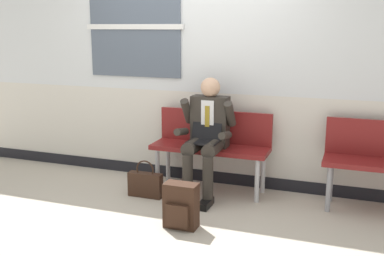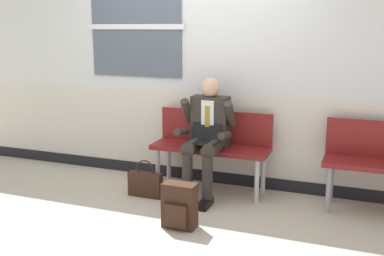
% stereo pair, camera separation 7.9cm
% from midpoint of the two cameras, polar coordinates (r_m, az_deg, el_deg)
% --- Properties ---
extents(ground_plane, '(18.00, 18.00, 0.00)m').
position_cam_midpoint_polar(ground_plane, '(4.99, -1.55, -8.62)').
color(ground_plane, '#B2A899').
extents(station_wall, '(6.94, 0.16, 2.84)m').
position_cam_midpoint_polar(station_wall, '(5.30, 1.12, 8.37)').
color(station_wall, silver).
rests_on(station_wall, ground).
extents(bench_with_person, '(1.29, 0.42, 0.88)m').
position_cam_midpoint_polar(bench_with_person, '(5.09, 2.95, -1.76)').
color(bench_with_person, maroon).
rests_on(bench_with_person, ground).
extents(bench_empty, '(1.13, 0.42, 0.89)m').
position_cam_midpoint_polar(bench_empty, '(4.86, 23.13, -3.49)').
color(bench_empty, maroon).
rests_on(bench_empty, ground).
extents(person_seated, '(0.57, 0.70, 1.27)m').
position_cam_midpoint_polar(person_seated, '(4.88, 2.25, -0.71)').
color(person_seated, '#2D2823').
rests_on(person_seated, ground).
extents(backpack, '(0.30, 0.20, 0.42)m').
position_cam_midpoint_polar(backpack, '(4.23, -1.04, -9.65)').
color(backpack, '#331E14').
rests_on(backpack, ground).
extents(handbag, '(0.38, 0.10, 0.41)m').
position_cam_midpoint_polar(handbag, '(5.00, -5.35, -6.88)').
color(handbag, '#331E14').
rests_on(handbag, ground).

